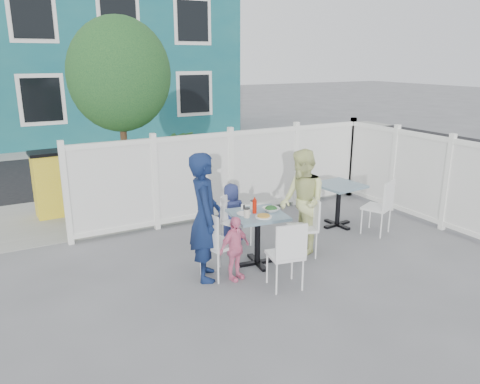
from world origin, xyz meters
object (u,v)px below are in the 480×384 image
toddler (235,248)px  utility_cabinet (52,185)px  woman (302,202)px  chair_back (233,217)px  chair_near (288,251)px  man (205,217)px  chair_right (308,222)px  boy (231,214)px  spare_table (339,194)px  chair_left (214,240)px  main_table (258,225)px

toddler → utility_cabinet: bearing=97.5°
woman → toddler: (-1.33, -0.34, -0.35)m
utility_cabinet → chair_back: bearing=-53.8°
utility_cabinet → toddler: bearing=-68.1°
chair_near → man: 1.17m
utility_cabinet → chair_right: size_ratio=1.33×
boy → spare_table: bearing=-175.4°
utility_cabinet → spare_table: (4.33, -2.98, 0.00)m
chair_near → chair_left: bearing=142.2°
man → toddler: man is taller
woman → chair_left: bearing=-69.3°
main_table → man: man is taller
boy → toddler: size_ratio=1.11×
chair_left → chair_back: size_ratio=1.13×
woman → man: bearing=-71.8°
utility_cabinet → toddler: utility_cabinet is taller
main_table → spare_table: size_ratio=1.04×
man → toddler: size_ratio=1.95×
spare_table → boy: 2.03m
woman → toddler: bearing=-61.0°
chair_left → toddler: chair_left is taller
main_table → spare_table: main_table is taller
chair_left → man: (-0.10, 0.06, 0.32)m
chair_right → woman: bearing=20.5°
chair_left → woman: (1.55, 0.17, 0.25)m
boy → toddler: bearing=74.8°
main_table → chair_right: bearing=-5.0°
main_table → toddler: 0.60m
chair_near → toddler: (-0.45, 0.58, -0.09)m
man → woman: 1.65m
main_table → man: bearing=-177.9°
chair_right → chair_near: size_ratio=0.97×
toddler → main_table: bearing=11.2°
spare_table → utility_cabinet: bearing=145.4°
main_table → toddler: toddler is taller
main_table → chair_near: (-0.06, -0.85, -0.06)m
chair_left → toddler: size_ratio=1.06×
main_table → chair_near: 0.86m
chair_back → man: bearing=20.3°
chair_left → chair_right: size_ratio=1.06×
chair_back → boy: bearing=-127.7°
chair_left → chair_right: 1.55m
man → toddler: (0.32, -0.24, -0.42)m
chair_back → main_table: bearing=65.0°
utility_cabinet → chair_left: (1.54, -3.77, -0.04)m
main_table → boy: size_ratio=0.83×
main_table → chair_near: bearing=-94.2°
chair_right → man: man is taller
man → woman: (1.65, 0.11, -0.07)m
main_table → chair_right: chair_right is taller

